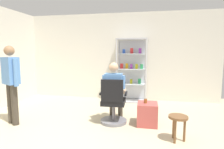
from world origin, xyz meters
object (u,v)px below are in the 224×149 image
object	(u,v)px
office_chair	(113,105)
wooden_stool	(178,121)
display_cabinet_main	(132,70)
seated_shopkeeper	(114,89)
tea_glass	(145,101)
storage_crate	(147,114)
standing_customer	(11,80)

from	to	relation	value
office_chair	wooden_stool	distance (m)	1.34
display_cabinet_main	seated_shopkeeper	bearing A→B (deg)	-97.11
office_chair	tea_glass	xyz separation A→B (m)	(0.66, 0.07, 0.11)
wooden_stool	storage_crate	bearing A→B (deg)	129.06
wooden_stool	standing_customer	bearing A→B (deg)	177.52
storage_crate	standing_customer	world-z (taller)	standing_customer
storage_crate	standing_customer	xyz separation A→B (m)	(-2.76, -0.48, 0.70)
seated_shopkeeper	tea_glass	xyz separation A→B (m)	(0.67, -0.10, -0.21)
seated_shopkeeper	storage_crate	size ratio (longest dim) A/B	2.80
office_chair	storage_crate	bearing A→B (deg)	5.59
standing_customer	storage_crate	bearing A→B (deg)	9.94
standing_customer	office_chair	bearing A→B (deg)	11.41
display_cabinet_main	tea_glass	world-z (taller)	display_cabinet_main
display_cabinet_main	wooden_stool	world-z (taller)	display_cabinet_main
seated_shopkeeper	storage_crate	bearing A→B (deg)	-7.52
office_chair	seated_shopkeeper	bearing A→B (deg)	92.01
office_chair	wooden_stool	bearing A→B (deg)	-24.62
office_chair	seated_shopkeeper	size ratio (longest dim) A/B	0.74
office_chair	tea_glass	bearing A→B (deg)	5.66
tea_glass	standing_customer	distance (m)	2.80
display_cabinet_main	storage_crate	world-z (taller)	display_cabinet_main
storage_crate	tea_glass	world-z (taller)	tea_glass
seated_shopkeeper	tea_glass	world-z (taller)	seated_shopkeeper
standing_customer	wooden_stool	size ratio (longest dim) A/B	3.71
tea_glass	wooden_stool	world-z (taller)	tea_glass
display_cabinet_main	tea_glass	bearing A→B (deg)	-76.18
seated_shopkeeper	office_chair	bearing A→B (deg)	-87.99
display_cabinet_main	standing_customer	xyz separation A→B (m)	(-2.27, -2.32, -0.03)
seated_shopkeeper	standing_customer	bearing A→B (deg)	-164.26
office_chair	tea_glass	world-z (taller)	office_chair
display_cabinet_main	office_chair	xyz separation A→B (m)	(-0.21, -1.90, -0.57)
storage_crate	wooden_stool	size ratio (longest dim) A/B	1.05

